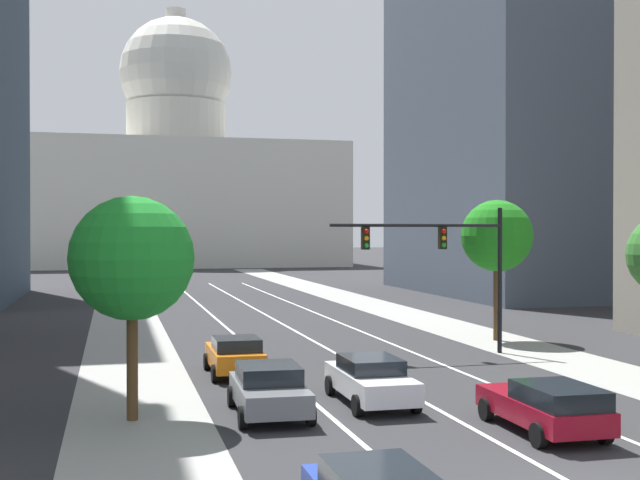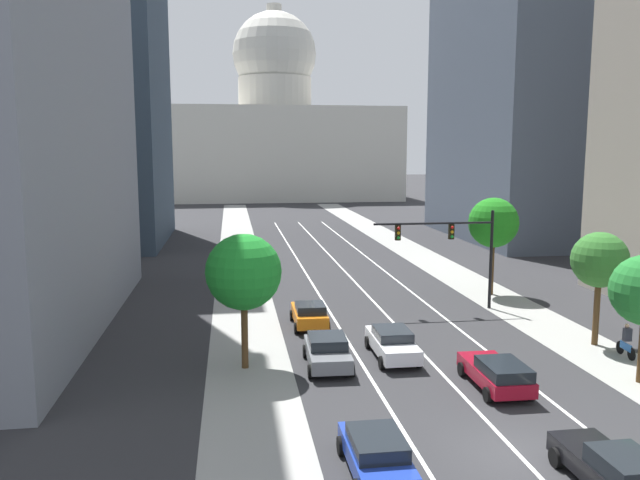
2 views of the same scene
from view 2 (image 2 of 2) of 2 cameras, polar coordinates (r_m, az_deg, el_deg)
ground_plane at (r=60.60m, az=1.05°, el=-1.59°), size 400.00×400.00×0.00m
sidewalk_left at (r=54.94m, az=-7.20°, el=-2.66°), size 4.00×130.00×0.01m
sidewalk_right at (r=57.89m, az=10.47°, el=-2.18°), size 4.00×130.00×0.01m
lane_stripe_left at (r=45.55m, az=-0.17°, el=-4.83°), size 0.16×90.00×0.01m
lane_stripe_center at (r=46.13m, az=4.02°, el=-4.69°), size 0.16×90.00×0.01m
lane_stripe_right at (r=46.95m, az=8.08°, el=-4.52°), size 0.16×90.00×0.01m
office_tower_far_left at (r=75.35m, az=-21.07°, el=17.03°), size 17.62×22.29×45.05m
capitol_building at (r=133.86m, az=-4.07°, el=9.61°), size 50.34×23.01×39.64m
car_black at (r=21.98m, az=24.87°, el=-18.16°), size 1.96×4.02×1.50m
car_gray at (r=30.41m, az=0.68°, el=-9.99°), size 2.24×4.37×1.49m
car_white at (r=31.86m, az=6.56°, el=-9.21°), size 2.06×4.75×1.46m
car_crimson at (r=28.66m, az=15.74°, el=-11.50°), size 2.11×4.52×1.41m
car_blue at (r=21.15m, az=5.11°, el=-18.63°), size 1.98×4.16×1.35m
car_orange at (r=36.96m, az=-0.96°, el=-6.71°), size 2.04×4.08×1.47m
traffic_signal_mast at (r=41.03m, az=12.07°, el=-0.13°), size 7.88×0.39×6.43m
cyclist at (r=35.15m, az=26.00°, el=-8.20°), size 0.38×1.70×1.72m
street_tree_near_right at (r=46.04m, az=15.43°, el=1.49°), size 3.53×3.53×6.93m
street_tree_mid_left at (r=29.47m, az=-6.93°, el=-2.93°), size 3.56×3.56×6.42m
street_tree_far_right at (r=35.89m, az=23.99°, el=-1.71°), size 2.91×2.91×6.04m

